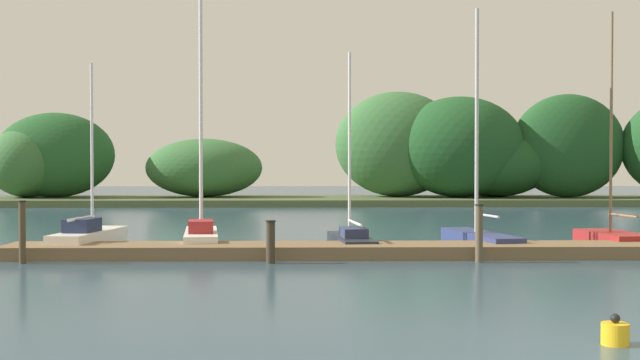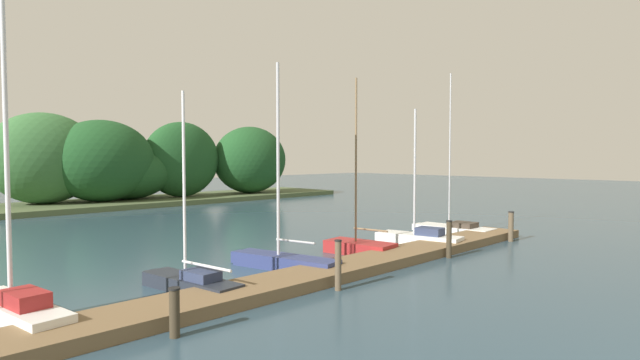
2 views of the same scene
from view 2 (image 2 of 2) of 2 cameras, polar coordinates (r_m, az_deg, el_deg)
dock_pier at (r=16.19m, az=-0.31°, el=-10.64°), size 25.70×1.80×0.35m
far_shore at (r=41.69m, az=-27.75°, el=1.08°), size 53.59×8.00×7.11m
sailboat_1 at (r=14.03m, az=-31.13°, el=-11.92°), size 1.39×4.23×7.98m
sailboat_2 at (r=15.40m, az=-14.50°, el=-10.88°), size 1.29×3.88×5.78m
sailboat_3 at (r=17.84m, az=-4.41°, el=-8.71°), size 1.70×4.38×7.11m
sailboat_4 at (r=20.56m, az=4.21°, el=-7.33°), size 1.57×3.09×7.01m
sailboat_5 at (r=22.71m, az=10.93°, el=-6.34°), size 1.65×3.96×5.96m
sailboat_6 at (r=26.62m, az=14.64°, el=-5.23°), size 1.53×4.24×8.06m
mooring_piling_1 at (r=11.70m, az=-16.03°, el=-14.09°), size 0.26×0.26×1.08m
mooring_piling_2 at (r=14.95m, az=2.05°, el=-9.51°), size 0.22×0.22×1.48m
mooring_piling_3 at (r=20.19m, az=14.28°, el=-6.44°), size 0.23×0.23×1.45m
mooring_piling_4 at (r=24.89m, az=20.65°, el=-4.89°), size 0.27×0.27×1.38m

